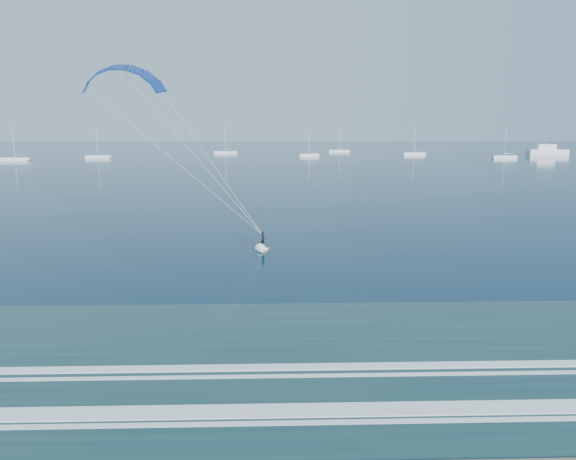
% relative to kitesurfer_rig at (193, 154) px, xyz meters
% --- Properties ---
extents(kitesurfer_rig, '(17.76, 5.79, 18.21)m').
position_rel_kitesurfer_rig_xyz_m(kitesurfer_rig, '(0.00, 0.00, 0.00)').
color(kitesurfer_rig, '#C68717').
rests_on(kitesurfer_rig, ground).
extents(motor_yacht, '(17.15, 4.57, 6.80)m').
position_rel_kitesurfer_rig_xyz_m(motor_yacht, '(127.01, 176.02, -7.52)').
color(motor_yacht, silver).
rests_on(motor_yacht, ground).
extents(sailboat_0, '(9.50, 2.40, 12.81)m').
position_rel_kitesurfer_rig_xyz_m(sailboat_0, '(-86.74, 142.92, -8.69)').
color(sailboat_0, silver).
rests_on(sailboat_0, ground).
extents(sailboat_1, '(9.32, 2.40, 12.71)m').
position_rel_kitesurfer_rig_xyz_m(sailboat_1, '(-61.63, 157.46, -8.69)').
color(sailboat_1, silver).
rests_on(sailboat_1, ground).
extents(sailboat_2, '(10.29, 2.40, 13.66)m').
position_rel_kitesurfer_rig_xyz_m(sailboat_2, '(-15.11, 193.88, -8.69)').
color(sailboat_2, silver).
rests_on(sailboat_2, ground).
extents(sailboat_3, '(7.78, 2.40, 10.92)m').
position_rel_kitesurfer_rig_xyz_m(sailboat_3, '(22.12, 168.00, -8.71)').
color(sailboat_3, silver).
rests_on(sailboat_3, ground).
extents(sailboat_4, '(9.92, 2.40, 13.32)m').
position_rel_kitesurfer_rig_xyz_m(sailboat_4, '(39.67, 207.42, -8.69)').
color(sailboat_4, silver).
rests_on(sailboat_4, ground).
extents(sailboat_5, '(9.43, 2.40, 12.77)m').
position_rel_kitesurfer_rig_xyz_m(sailboat_5, '(68.93, 177.83, -8.69)').
color(sailboat_5, silver).
rests_on(sailboat_5, ground).
extents(sailboat_6, '(9.26, 2.40, 12.48)m').
position_rel_kitesurfer_rig_xyz_m(sailboat_6, '(97.77, 152.56, -8.70)').
color(sailboat_6, silver).
rests_on(sailboat_6, ground).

